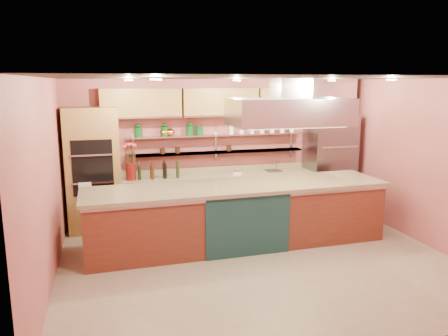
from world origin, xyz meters
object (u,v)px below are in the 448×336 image
object	(u,v)px
flower_vase	(131,172)
kitchen_scale	(237,172)
island	(238,215)
refrigerator	(329,163)
green_canister	(200,131)
copper_kettle	(170,132)

from	to	relation	value
flower_vase	kitchen_scale	distance (m)	2.08
island	kitchen_scale	xyz separation A→B (m)	(0.40, 1.39, 0.45)
refrigerator	island	world-z (taller)	refrigerator
flower_vase	island	bearing A→B (deg)	-39.75
island	green_canister	bearing A→B (deg)	99.44
copper_kettle	green_canister	world-z (taller)	green_canister
island	green_canister	distance (m)	2.08
refrigerator	flower_vase	xyz separation A→B (m)	(-4.13, 0.01, 0.04)
flower_vase	green_canister	world-z (taller)	green_canister
kitchen_scale	green_canister	xyz separation A→B (m)	(-0.70, 0.22, 0.83)
copper_kettle	green_canister	distance (m)	0.59
green_canister	island	bearing A→B (deg)	-79.41
kitchen_scale	refrigerator	bearing A→B (deg)	16.01
green_canister	refrigerator	bearing A→B (deg)	-4.77
kitchen_scale	copper_kettle	size ratio (longest dim) A/B	0.90
island	kitchen_scale	world-z (taller)	island
island	kitchen_scale	size ratio (longest dim) A/B	31.16
island	flower_vase	bearing A→B (deg)	139.10
refrigerator	kitchen_scale	world-z (taller)	refrigerator
kitchen_scale	copper_kettle	world-z (taller)	copper_kettle
refrigerator	copper_kettle	size ratio (longest dim) A/B	11.73
kitchen_scale	green_canister	distance (m)	1.11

